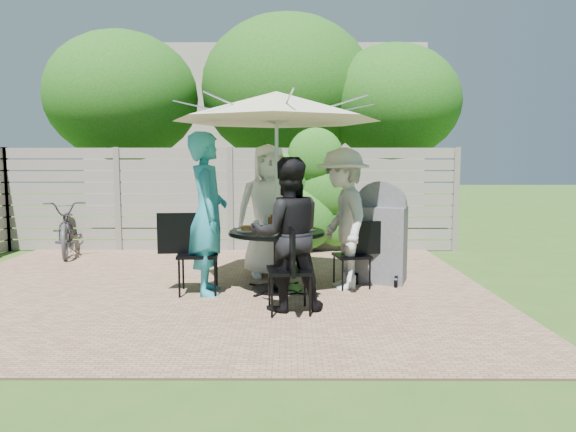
{
  "coord_description": "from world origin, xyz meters",
  "views": [
    {
      "loc": [
        1.06,
        -6.09,
        1.59
      ],
      "look_at": [
        1.03,
        0.31,
        0.91
      ],
      "focal_mm": 32.0,
      "sensor_mm": 36.0,
      "label": 1
    }
  ],
  "objects_px": {
    "chair_front": "(289,288)",
    "coffee_cup": "(282,223)",
    "person_back": "(269,211)",
    "plate_front": "(281,232)",
    "glass_back": "(266,222)",
    "syrup_jug": "(271,224)",
    "glass_right": "(296,223)",
    "chair_left": "(197,270)",
    "person_front": "(287,235)",
    "bicycle": "(68,227)",
    "umbrella": "(277,106)",
    "patio_table": "(277,249)",
    "chair_right": "(353,268)",
    "person_left": "(208,214)",
    "plate_right": "(306,228)",
    "chair_back": "(268,257)",
    "plate_left": "(247,229)",
    "person_right": "(343,219)",
    "glass_left": "(256,226)",
    "plate_back": "(273,225)",
    "bbq_grill": "(380,237)"
  },
  "relations": [
    {
      "from": "person_right",
      "to": "plate_left",
      "type": "height_order",
      "value": "person_right"
    },
    {
      "from": "person_front",
      "to": "coffee_cup",
      "type": "bearing_deg",
      "value": -95.44
    },
    {
      "from": "person_front",
      "to": "bicycle",
      "type": "xyz_separation_m",
      "value": [
        -3.78,
        3.31,
        -0.34
      ]
    },
    {
      "from": "umbrella",
      "to": "person_back",
      "type": "bearing_deg",
      "value": 99.17
    },
    {
      "from": "plate_left",
      "to": "chair_left",
      "type": "bearing_deg",
      "value": -170.93
    },
    {
      "from": "plate_left",
      "to": "plate_front",
      "type": "relative_size",
      "value": 1.0
    },
    {
      "from": "person_right",
      "to": "plate_left",
      "type": "bearing_deg",
      "value": -90.0
    },
    {
      "from": "plate_front",
      "to": "plate_left",
      "type": "bearing_deg",
      "value": 144.17
    },
    {
      "from": "person_front",
      "to": "plate_front",
      "type": "height_order",
      "value": "person_front"
    },
    {
      "from": "glass_right",
      "to": "syrup_jug",
      "type": "relative_size",
      "value": 0.88
    },
    {
      "from": "chair_front",
      "to": "coffee_cup",
      "type": "height_order",
      "value": "chair_front"
    },
    {
      "from": "chair_right",
      "to": "plate_right",
      "type": "bearing_deg",
      "value": -3.08
    },
    {
      "from": "glass_right",
      "to": "chair_left",
      "type": "bearing_deg",
      "value": -165.99
    },
    {
      "from": "umbrella",
      "to": "plate_right",
      "type": "height_order",
      "value": "umbrella"
    },
    {
      "from": "umbrella",
      "to": "glass_right",
      "type": "height_order",
      "value": "umbrella"
    },
    {
      "from": "patio_table",
      "to": "plate_right",
      "type": "relative_size",
      "value": 5.09
    },
    {
      "from": "plate_back",
      "to": "glass_left",
      "type": "height_order",
      "value": "glass_left"
    },
    {
      "from": "glass_left",
      "to": "bicycle",
      "type": "height_order",
      "value": "bicycle"
    },
    {
      "from": "patio_table",
      "to": "chair_left",
      "type": "height_order",
      "value": "chair_left"
    },
    {
      "from": "glass_right",
      "to": "person_back",
      "type": "bearing_deg",
      "value": 118.87
    },
    {
      "from": "patio_table",
      "to": "chair_right",
      "type": "bearing_deg",
      "value": 9.22
    },
    {
      "from": "person_back",
      "to": "chair_right",
      "type": "height_order",
      "value": "person_back"
    },
    {
      "from": "chair_front",
      "to": "chair_back",
      "type": "bearing_deg",
      "value": 2.98
    },
    {
      "from": "chair_left",
      "to": "glass_back",
      "type": "height_order",
      "value": "chair_left"
    },
    {
      "from": "person_back",
      "to": "plate_front",
      "type": "distance_m",
      "value": 1.2
    },
    {
      "from": "plate_right",
      "to": "bicycle",
      "type": "distance_m",
      "value": 4.69
    },
    {
      "from": "person_left",
      "to": "person_right",
      "type": "relative_size",
      "value": 1.1
    },
    {
      "from": "person_front",
      "to": "bicycle",
      "type": "distance_m",
      "value": 5.03
    },
    {
      "from": "chair_front",
      "to": "plate_back",
      "type": "distance_m",
      "value": 1.42
    },
    {
      "from": "chair_front",
      "to": "plate_front",
      "type": "bearing_deg",
      "value": 2.99
    },
    {
      "from": "person_back",
      "to": "coffee_cup",
      "type": "xyz_separation_m",
      "value": [
        0.2,
        -0.59,
        -0.1
      ]
    },
    {
      "from": "glass_back",
      "to": "syrup_jug",
      "type": "distance_m",
      "value": 0.21
    },
    {
      "from": "plate_left",
      "to": "chair_right",
      "type": "bearing_deg",
      "value": 9.21
    },
    {
      "from": "chair_left",
      "to": "glass_left",
      "type": "xyz_separation_m",
      "value": [
        0.71,
        0.01,
        0.53
      ]
    },
    {
      "from": "person_back",
      "to": "chair_front",
      "type": "height_order",
      "value": "person_back"
    },
    {
      "from": "chair_back",
      "to": "syrup_jug",
      "type": "bearing_deg",
      "value": 4.11
    },
    {
      "from": "person_right",
      "to": "glass_right",
      "type": "height_order",
      "value": "person_right"
    },
    {
      "from": "coffee_cup",
      "to": "bicycle",
      "type": "distance_m",
      "value": 4.35
    },
    {
      "from": "person_left",
      "to": "plate_back",
      "type": "xyz_separation_m",
      "value": [
        0.76,
        0.49,
        -0.19
      ]
    },
    {
      "from": "bbq_grill",
      "to": "bicycle",
      "type": "bearing_deg",
      "value": 176.89
    },
    {
      "from": "chair_left",
      "to": "plate_left",
      "type": "bearing_deg",
      "value": 3.58
    },
    {
      "from": "chair_left",
      "to": "chair_right",
      "type": "distance_m",
      "value": 1.93
    },
    {
      "from": "umbrella",
      "to": "chair_front",
      "type": "xyz_separation_m",
      "value": [
        0.15,
        -0.95,
        -1.97
      ]
    },
    {
      "from": "person_back",
      "to": "glass_right",
      "type": "bearing_deg",
      "value": -70.3
    },
    {
      "from": "glass_back",
      "to": "syrup_jug",
      "type": "bearing_deg",
      "value": -68.74
    },
    {
      "from": "chair_back",
      "to": "plate_left",
      "type": "bearing_deg",
      "value": -12.59
    },
    {
      "from": "person_left",
      "to": "bicycle",
      "type": "xyz_separation_m",
      "value": [
        -2.83,
        2.62,
        -0.5
      ]
    },
    {
      "from": "person_left",
      "to": "person_back",
      "type": "bearing_deg",
      "value": -45.0
    },
    {
      "from": "glass_right",
      "to": "bicycle",
      "type": "relative_size",
      "value": 0.08
    },
    {
      "from": "person_front",
      "to": "chair_front",
      "type": "bearing_deg",
      "value": 89.64
    }
  ]
}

